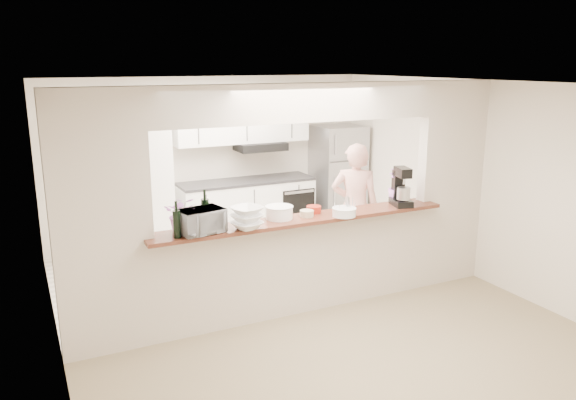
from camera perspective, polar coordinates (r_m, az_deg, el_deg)
floor at (r=6.42m, az=1.31°, el=-11.10°), size 6.00×6.00×0.00m
tile_overlay at (r=7.72m, az=-4.02°, el=-6.66°), size 5.00×2.90×0.01m
partition at (r=5.95m, az=1.39°, el=1.97°), size 5.00×0.15×2.50m
bar_counter at (r=6.19m, az=1.36°, el=-6.28°), size 3.40×0.38×1.09m
kitchen_cabinets at (r=8.45m, az=-8.30°, el=1.89°), size 3.15×0.62×2.25m
refrigerator at (r=9.32m, az=5.06°, el=2.33°), size 0.75×0.70×1.70m
flower_left at (r=5.58m, az=-10.80°, el=-1.37°), size 0.39×0.36×0.35m
wine_bottle_a at (r=5.67m, az=-8.41°, el=-1.25°), size 0.08×0.08×0.39m
wine_bottle_b at (r=5.38m, az=-11.23°, el=-2.36°), size 0.07×0.07×0.36m
toaster_oven at (r=5.50m, az=-8.85°, el=-2.13°), size 0.48×0.38×0.24m
serving_bowls at (r=5.58m, az=-4.21°, el=-1.85°), size 0.38×0.38×0.22m
plate_stack_a at (r=5.94m, az=-0.90°, el=-1.26°), size 0.30×0.30×0.14m
plate_stack_b at (r=6.07m, az=5.72°, el=-1.22°), size 0.26×0.26×0.09m
red_bowl at (r=6.19m, az=2.63°, el=-0.95°), size 0.16×0.16×0.08m
tan_bowl at (r=6.03m, az=1.93°, el=-1.38°), size 0.15×0.15×0.07m
utensil_caddy at (r=6.11m, az=5.78°, el=-0.75°), size 0.21×0.13×0.20m
stand_mixer at (r=6.59m, az=11.42°, el=1.17°), size 0.26×0.34×0.45m
flower_right at (r=6.71m, az=11.09°, el=1.44°), size 0.28×0.28×0.41m
person at (r=7.35m, az=6.80°, el=-0.86°), size 0.74×0.69×1.70m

